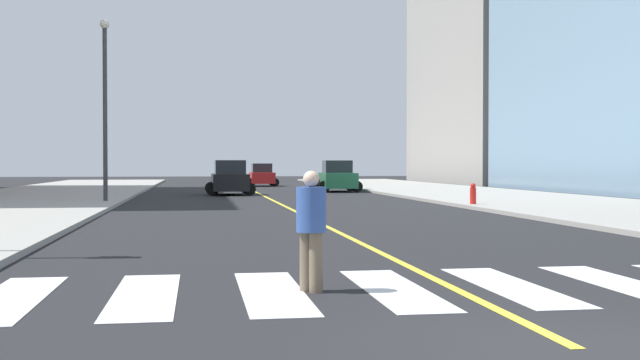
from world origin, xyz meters
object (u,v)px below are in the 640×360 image
Objects in this scene: car_black_nearest at (230,179)px; fire_hydrant at (473,194)px; pedestrian_crossing at (311,225)px; car_red_second at (262,176)px; street_lamp at (105,95)px; car_green_third at (337,177)px.

fire_hydrant is (9.62, -15.50, -0.39)m from car_black_nearest.
pedestrian_crossing is 23.07m from fire_hydrant.
car_red_second is 0.51× the size of street_lamp.
car_black_nearest is at bearing 58.72° from street_lamp.
pedestrian_crossing is at bearing 82.10° from car_green_third.
car_black_nearest is at bearing 33.22° from car_green_third.
street_lamp is (-9.47, -28.28, 4.13)m from car_red_second.
car_green_third is 19.95m from fire_hydrant.
fire_hydrant is (9.89, 20.83, -0.39)m from pedestrian_crossing.
car_red_second reaches higher than pedestrian_crossing.
pedestrian_crossing is at bearing -115.40° from fire_hydrant.
street_lamp is (-15.71, 5.48, 4.43)m from fire_hydrant.
street_lamp is (-13.39, -14.34, 4.04)m from car_green_third.
car_black_nearest is at bearing 121.81° from fire_hydrant.
car_black_nearest is at bearing 79.76° from car_red_second.
fire_hydrant is (2.32, -19.81, -0.39)m from car_green_third.
car_black_nearest is 1.10× the size of car_red_second.
car_green_third reaches higher than car_red_second.
pedestrian_crossing is (-0.28, -36.34, 0.00)m from car_black_nearest.
car_green_third is 0.57× the size of street_lamp.
car_green_third reaches higher than car_black_nearest.
car_green_third is (7.29, 4.31, 0.00)m from car_black_nearest.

